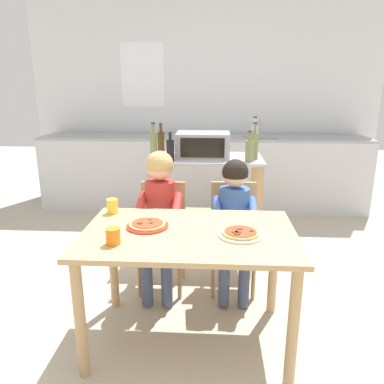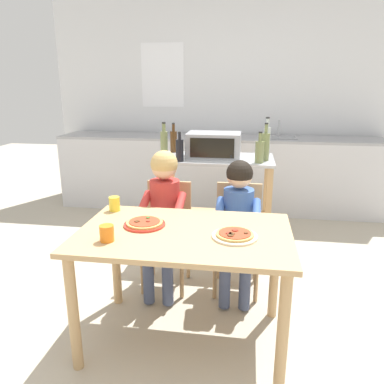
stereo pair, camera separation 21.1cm
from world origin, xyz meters
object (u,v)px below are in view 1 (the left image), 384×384
at_px(dining_chair_right, 233,228).
at_px(child_in_blue_striped_shirt, 234,212).
at_px(toaster_oven, 203,145).
at_px(pizza_plate_cream, 240,234).
at_px(bottle_brown_beer, 154,144).
at_px(kitchen_island_cart, 206,189).
at_px(dining_table, 189,249).
at_px(pizza_plate_red_rimmed, 147,225).
at_px(dining_chair_left, 162,228).
at_px(bottle_slim_sauce, 250,150).
at_px(bottle_squat_spirits, 254,145).
at_px(child_in_red_shirt, 160,206).
at_px(drinking_cup_yellow, 112,206).
at_px(bottle_dark_olive_oil, 161,141).
at_px(drinking_cup_orange, 113,236).
at_px(bottle_tall_green_wine, 170,150).
at_px(bottle_clear_vinegar, 254,140).

relative_size(dining_chair_right, child_in_blue_striped_shirt, 0.80).
height_order(toaster_oven, pizza_plate_cream, toaster_oven).
height_order(toaster_oven, bottle_brown_beer, bottle_brown_beer).
xyz_separation_m(kitchen_island_cart, dining_table, (-0.07, -1.36, 0.02)).
bearing_deg(toaster_oven, pizza_plate_red_rimmed, -102.40).
bearing_deg(bottle_brown_beer, child_in_blue_striped_shirt, -44.22).
distance_m(bottle_brown_beer, dining_chair_left, 0.81).
bearing_deg(bottle_slim_sauce, bottle_squat_spirits, 64.97).
xyz_separation_m(child_in_red_shirt, drinking_cup_yellow, (-0.27, -0.26, 0.08)).
bearing_deg(child_in_red_shirt, bottle_squat_spirits, 44.61).
bearing_deg(child_in_red_shirt, toaster_oven, 70.48).
bearing_deg(drinking_cup_yellow, kitchen_island_cart, 61.20).
height_order(bottle_dark_olive_oil, child_in_red_shirt, bottle_dark_olive_oil).
height_order(bottle_squat_spirits, child_in_blue_striped_shirt, bottle_squat_spirits).
bearing_deg(drinking_cup_orange, drinking_cup_yellow, 105.41).
bearing_deg(dining_table, pizza_plate_cream, -8.49).
bearing_deg(child_in_blue_striped_shirt, dining_chair_left, 169.80).
relative_size(kitchen_island_cart, dining_chair_right, 1.26).
bearing_deg(drinking_cup_yellow, bottle_tall_green_wine, 71.35).
xyz_separation_m(bottle_squat_spirits, pizza_plate_red_rimmed, (-0.74, -1.23, -0.29)).
distance_m(child_in_red_shirt, drinking_cup_orange, 0.77).
bearing_deg(drinking_cup_yellow, child_in_blue_striped_shirt, 19.16).
distance_m(bottle_squat_spirits, child_in_blue_striped_shirt, 0.83).
xyz_separation_m(kitchen_island_cart, drinking_cup_yellow, (-0.59, -1.07, 0.17)).
relative_size(bottle_slim_sauce, pizza_plate_cream, 1.04).
xyz_separation_m(bottle_tall_green_wine, dining_chair_right, (0.53, -0.45, -0.52)).
xyz_separation_m(kitchen_island_cart, drinking_cup_orange, (-0.45, -1.56, 0.17)).
height_order(bottle_squat_spirits, drinking_cup_yellow, bottle_squat_spirits).
xyz_separation_m(bottle_squat_spirits, child_in_blue_striped_shirt, (-0.20, -0.71, -0.37)).
height_order(bottle_tall_green_wine, child_in_red_shirt, bottle_tall_green_wine).
distance_m(bottle_squat_spirits, bottle_brown_beer, 0.88).
xyz_separation_m(toaster_oven, bottle_brown_beer, (-0.43, -0.12, 0.02)).
bearing_deg(bottle_slim_sauce, drinking_cup_yellow, -137.28).
height_order(bottle_brown_beer, bottle_slim_sauce, bottle_brown_beer).
distance_m(bottle_squat_spirits, pizza_plate_red_rimmed, 1.46).
xyz_separation_m(bottle_clear_vinegar, drinking_cup_yellow, (-1.03, -1.18, -0.28)).
relative_size(bottle_squat_spirits, bottle_brown_beer, 1.01).
relative_size(child_in_red_shirt, drinking_cup_yellow, 11.17).
bearing_deg(bottle_brown_beer, drinking_cup_yellow, -97.72).
xyz_separation_m(bottle_tall_green_wine, bottle_slim_sauce, (0.68, 0.04, -0.00)).
relative_size(kitchen_island_cart, bottle_clear_vinegar, 2.86).
xyz_separation_m(kitchen_island_cart, child_in_red_shirt, (-0.32, -0.80, 0.09)).
bearing_deg(bottle_slim_sauce, dining_table, -110.49).
height_order(bottle_clear_vinegar, dining_chair_right, bottle_clear_vinegar).
relative_size(child_in_blue_striped_shirt, pizza_plate_cream, 3.97).
height_order(bottle_clear_vinegar, pizza_plate_red_rimmed, bottle_clear_vinegar).
distance_m(dining_chair_left, drinking_cup_orange, 0.92).
bearing_deg(drinking_cup_yellow, dining_chair_left, 54.52).
height_order(bottle_squat_spirits, dining_chair_left, bottle_squat_spirits).
bearing_deg(bottle_brown_beer, bottle_dark_olive_oil, 86.65).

